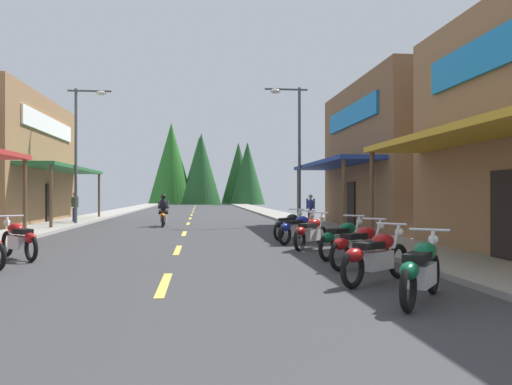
# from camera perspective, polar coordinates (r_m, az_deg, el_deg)

# --- Properties ---
(ground) EXTENTS (10.16, 93.03, 0.10)m
(ground) POSITION_cam_1_polar(r_m,az_deg,el_deg) (31.78, -7.37, -3.07)
(ground) COLOR #38383A
(sidewalk_left) EXTENTS (2.28, 93.03, 0.12)m
(sidewalk_left) POSITION_cam_1_polar(r_m,az_deg,el_deg) (32.50, -18.41, -2.80)
(sidewalk_left) COLOR #9E9991
(sidewalk_left) RESTS_ON ground
(sidewalk_right) EXTENTS (2.28, 93.03, 0.12)m
(sidewalk_right) POSITION_cam_1_polar(r_m,az_deg,el_deg) (32.26, 3.76, -2.83)
(sidewalk_right) COLOR gray
(sidewalk_right) RESTS_ON ground
(centerline_dashes) EXTENTS (0.16, 68.59, 0.01)m
(centerline_dashes) POSITION_cam_1_polar(r_m,az_deg,el_deg) (35.31, -7.25, -2.68)
(centerline_dashes) COLOR #E0C64C
(centerline_dashes) RESTS_ON ground
(storefront_right_far) EXTENTS (8.40, 9.91, 6.49)m
(storefront_right_far) POSITION_cam_1_polar(r_m,az_deg,el_deg) (24.45, 17.97, 3.79)
(storefront_right_far) COLOR brown
(storefront_right_far) RESTS_ON ground
(streetlamp_left) EXTENTS (2.11, 0.30, 6.77)m
(streetlamp_left) POSITION_cam_1_polar(r_m,az_deg,el_deg) (26.88, -18.76, 5.81)
(streetlamp_left) COLOR #474C51
(streetlamp_left) RESTS_ON ground
(streetlamp_right) EXTENTS (2.11, 0.30, 6.80)m
(streetlamp_right) POSITION_cam_1_polar(r_m,az_deg,el_deg) (25.36, 4.17, 6.19)
(streetlamp_right) COLOR #474C51
(streetlamp_right) RESTS_ON ground
(motorcycle_parked_right_0) EXTENTS (1.37, 1.77, 1.04)m
(motorcycle_parked_right_0) POSITION_cam_1_polar(r_m,az_deg,el_deg) (7.80, 17.89, -8.09)
(motorcycle_parked_right_0) COLOR black
(motorcycle_parked_right_0) RESTS_ON ground
(motorcycle_parked_right_1) EXTENTS (1.72, 1.43, 1.04)m
(motorcycle_parked_right_1) POSITION_cam_1_polar(r_m,az_deg,el_deg) (9.27, 13.19, -6.83)
(motorcycle_parked_right_1) COLOR black
(motorcycle_parked_right_1) RESTS_ON ground
(motorcycle_parked_right_2) EXTENTS (1.75, 1.40, 1.04)m
(motorcycle_parked_right_2) POSITION_cam_1_polar(r_m,az_deg,el_deg) (11.13, 11.49, -5.71)
(motorcycle_parked_right_2) COLOR black
(motorcycle_parked_right_2) RESTS_ON ground
(motorcycle_parked_right_3) EXTENTS (1.63, 1.54, 1.04)m
(motorcycle_parked_right_3) POSITION_cam_1_polar(r_m,az_deg,el_deg) (12.67, 9.64, -5.03)
(motorcycle_parked_right_3) COLOR black
(motorcycle_parked_right_3) RESTS_ON ground
(motorcycle_parked_right_4) EXTENTS (1.37, 1.77, 1.04)m
(motorcycle_parked_right_4) POSITION_cam_1_polar(r_m,az_deg,el_deg) (14.63, 6.10, -4.38)
(motorcycle_parked_right_4) COLOR black
(motorcycle_parked_right_4) RESTS_ON ground
(motorcycle_parked_right_5) EXTENTS (1.59, 1.57, 1.04)m
(motorcycle_parked_right_5) POSITION_cam_1_polar(r_m,az_deg,el_deg) (16.25, 4.69, -3.96)
(motorcycle_parked_right_5) COLOR black
(motorcycle_parked_right_5) RESTS_ON ground
(motorcycle_parked_right_6) EXTENTS (1.41, 1.74, 1.04)m
(motorcycle_parked_right_6) POSITION_cam_1_polar(r_m,az_deg,el_deg) (17.81, 3.70, -3.62)
(motorcycle_parked_right_6) COLOR black
(motorcycle_parked_right_6) RESTS_ON ground
(motorcycle_parked_left_4) EXTENTS (1.42, 1.73, 1.04)m
(motorcycle_parked_left_4) POSITION_cam_1_polar(r_m,az_deg,el_deg) (13.58, -24.83, -4.69)
(motorcycle_parked_left_4) COLOR black
(motorcycle_parked_left_4) RESTS_ON ground
(rider_cruising_lead) EXTENTS (0.60, 2.14, 1.57)m
(rider_cruising_lead) POSITION_cam_1_polar(r_m,az_deg,el_deg) (24.97, -10.25, -2.24)
(rider_cruising_lead) COLOR black
(rider_cruising_lead) RESTS_ON ground
(pedestrian_by_shop) EXTENTS (0.44, 0.44, 1.66)m
(pedestrian_by_shop) POSITION_cam_1_polar(r_m,az_deg,el_deg) (28.11, -19.49, -1.38)
(pedestrian_by_shop) COLOR #333F8C
(pedestrian_by_shop) RESTS_ON ground
(pedestrian_browsing) EXTENTS (0.42, 0.49, 1.53)m
(pedestrian_browsing) POSITION_cam_1_polar(r_m,az_deg,el_deg) (25.79, 6.08, -1.68)
(pedestrian_browsing) COLOR maroon
(pedestrian_browsing) RESTS_ON ground
(treeline_backdrop) EXTENTS (17.75, 12.93, 12.78)m
(treeline_backdrop) POSITION_cam_1_polar(r_m,az_deg,el_deg) (79.91, -5.52, 2.63)
(treeline_backdrop) COLOR #276823
(treeline_backdrop) RESTS_ON ground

